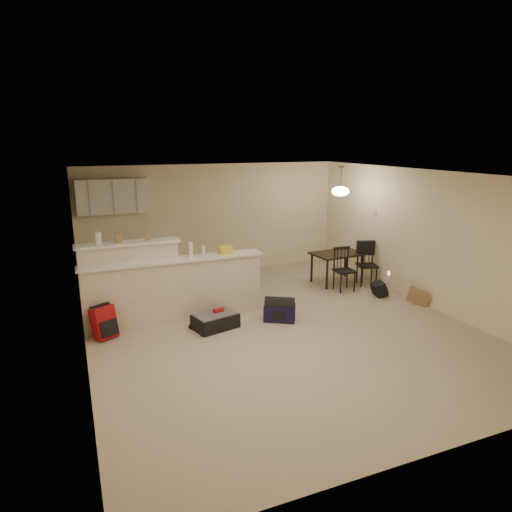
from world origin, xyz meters
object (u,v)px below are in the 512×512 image
dining_chair_far (367,264)px  red_backpack (104,323)px  pendant_lamp (340,191)px  navy_duffel (280,313)px  dining_table (337,256)px  black_daypack (379,289)px  dining_chair_near (345,270)px  suitcase (215,321)px

dining_chair_far → red_backpack: (-5.40, -0.69, -0.20)m
pendant_lamp → navy_duffel: bearing=-144.3°
dining_table → black_daypack: dining_table is taller
dining_chair_far → red_backpack: bearing=-155.6°
dining_table → dining_chair_near: (-0.15, -0.52, -0.14)m
suitcase → navy_duffel: navy_duffel is taller
red_backpack → navy_duffel: 2.86m
dining_chair_near → suitcase: size_ratio=1.28×
dining_chair_far → black_daypack: dining_chair_far is taller
dining_chair_near → red_backpack: 4.79m
dining_table → black_daypack: (0.30, -1.08, -0.45)m
navy_duffel → black_daypack: (2.37, 0.41, -0.01)m
dining_chair_far → navy_duffel: 2.81m
suitcase → black_daypack: black_daypack is taller
dining_table → navy_duffel: bearing=-148.9°
red_backpack → pendant_lamp: bearing=-15.6°
pendant_lamp → dining_chair_far: (0.50, -0.39, -1.53)m
pendant_lamp → suitcase: pendant_lamp is taller
dining_chair_near → black_daypack: dining_chair_near is taller
dining_table → red_backpack: (-4.90, -1.08, -0.33)m
dining_chair_far → suitcase: bearing=-147.9°
dining_chair_far → navy_duffel: (-2.57, -1.10, -0.31)m
dining_table → suitcase: dining_table is taller
navy_duffel → dining_chair_far: bearing=53.5°
dining_table → red_backpack: bearing=-172.2°
dining_table → suitcase: 3.50m
pendant_lamp → dining_chair_far: 1.66m
navy_duffel → red_backpack: bearing=-157.8°
suitcase → black_daypack: bearing=-9.4°
navy_duffel → suitcase: bearing=-155.4°
dining_table → dining_chair_far: bearing=-42.2°
dining_chair_near → suitcase: dining_chair_near is taller
suitcase → black_daypack: (3.49, 0.29, 0.02)m
dining_chair_near → dining_chair_far: 0.67m
dining_chair_near → dining_chair_far: size_ratio=0.98×
dining_table → pendant_lamp: bearing=161.3°
dining_table → navy_duffel: (-2.07, -1.48, -0.44)m
dining_table → dining_chair_far: dining_chair_far is taller
red_backpack → dining_chair_far: bearing=-20.7°
black_daypack → pendant_lamp: bearing=29.6°
pendant_lamp → black_daypack: (0.30, -1.08, -1.85)m
pendant_lamp → black_daypack: size_ratio=2.02×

